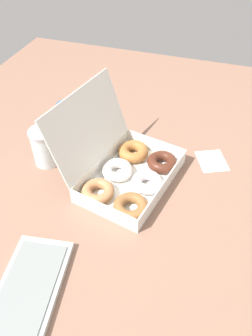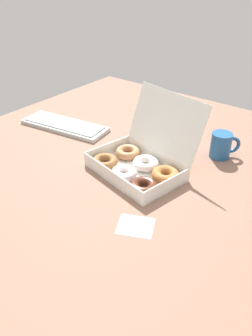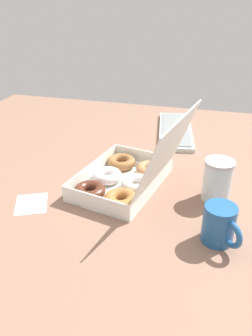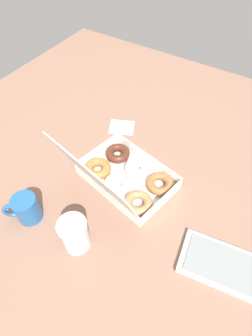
{
  "view_description": "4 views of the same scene",
  "coord_description": "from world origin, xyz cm",
  "px_view_note": "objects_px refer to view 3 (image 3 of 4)",
  "views": [
    {
      "loc": [
        -74.34,
        -17.51,
        75.7
      ],
      "look_at": [
        -4.48,
        5.11,
        5.83
      ],
      "focal_mm": 35.0,
      "sensor_mm": 36.0,
      "label": 1
    },
    {
      "loc": [
        56.85,
        -80.19,
        68.1
      ],
      "look_at": [
        -6.45,
        1.32,
        2.17
      ],
      "focal_mm": 35.0,
      "sensor_mm": 36.0,
      "label": 2
    },
    {
      "loc": [
        85.31,
        28.71,
        56.81
      ],
      "look_at": [
        -5.26,
        4.54,
        5.79
      ],
      "focal_mm": 35.0,
      "sensor_mm": 36.0,
      "label": 3
    },
    {
      "loc": [
        -34.75,
        53.65,
        81.39
      ],
      "look_at": [
        -2.5,
        2.28,
        5.0
      ],
      "focal_mm": 28.0,
      "sensor_mm": 36.0,
      "label": 4
    }
  ],
  "objects_px": {
    "coffee_mug": "(220,224)",
    "glass_jar": "(217,180)",
    "donut_box": "(126,177)",
    "keyboard": "(175,130)"
  },
  "relations": [
    {
      "from": "keyboard",
      "to": "coffee_mug",
      "type": "height_order",
      "value": "coffee_mug"
    },
    {
      "from": "keyboard",
      "to": "donut_box",
      "type": "bearing_deg",
      "value": -10.75
    },
    {
      "from": "keyboard",
      "to": "glass_jar",
      "type": "distance_m",
      "value": 0.54
    },
    {
      "from": "coffee_mug",
      "to": "glass_jar",
      "type": "height_order",
      "value": "glass_jar"
    },
    {
      "from": "donut_box",
      "to": "coffee_mug",
      "type": "xyz_separation_m",
      "value": [
        0.2,
        0.3,
        0.02
      ]
    },
    {
      "from": "keyboard",
      "to": "coffee_mug",
      "type": "bearing_deg",
      "value": 15.79
    },
    {
      "from": "glass_jar",
      "to": "donut_box",
      "type": "bearing_deg",
      "value": -89.0
    },
    {
      "from": "donut_box",
      "to": "coffee_mug",
      "type": "relative_size",
      "value": 3.72
    },
    {
      "from": "keyboard",
      "to": "coffee_mug",
      "type": "distance_m",
      "value": 0.73
    },
    {
      "from": "donut_box",
      "to": "glass_jar",
      "type": "relative_size",
      "value": 3.04
    }
  ]
}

